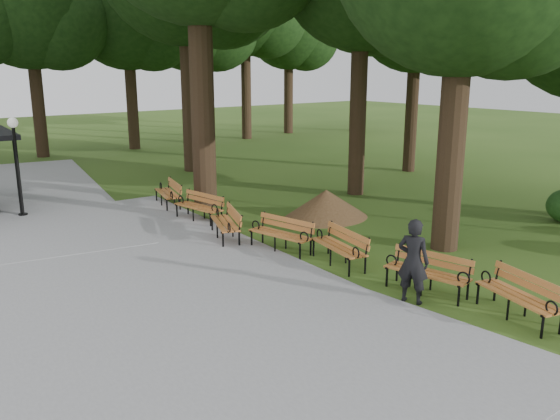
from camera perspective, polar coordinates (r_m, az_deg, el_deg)
ground at (r=12.85m, az=8.13°, el=-7.36°), size 100.00×100.00×0.00m
path at (r=13.07m, az=-14.28°, el=-7.17°), size 12.00×38.00×0.06m
person at (r=11.82m, az=13.12°, el=-4.99°), size 0.63×0.75×1.76m
lamp_post at (r=19.71m, az=-24.86°, el=5.80°), size 0.32×0.32×3.15m
dirt_mound at (r=18.16m, az=4.60°, el=0.63°), size 2.40×2.40×0.90m
bench_1 at (r=11.85m, az=22.62°, el=-7.97°), size 1.11×2.00×0.88m
bench_2 at (r=12.52m, az=14.41°, el=-6.13°), size 1.02×1.99×0.88m
bench_3 at (r=13.90m, az=5.84°, el=-3.70°), size 0.99×1.99×0.88m
bench_4 at (r=14.84m, az=0.04°, el=-2.46°), size 1.03×1.99×0.88m
bench_5 at (r=15.94m, az=-5.51°, el=-1.35°), size 1.27×2.00×0.88m
bench_6 at (r=17.87m, az=-8.11°, el=0.27°), size 0.94×1.98×0.88m
bench_7 at (r=20.00m, az=-11.13°, el=1.63°), size 1.07×2.00×0.88m
lawn_tree_5 at (r=26.74m, az=13.51°, el=18.87°), size 5.48×5.48×9.84m
tree_backdrop at (r=35.10m, az=-12.23°, el=19.25°), size 37.61×9.20×15.99m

